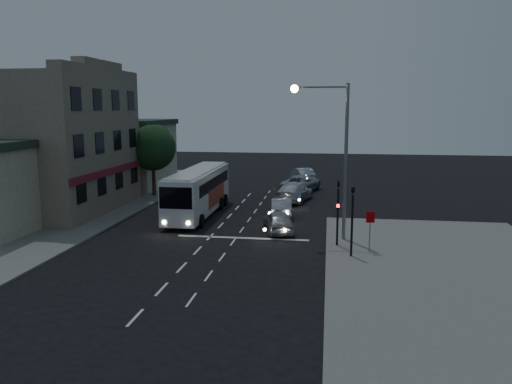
% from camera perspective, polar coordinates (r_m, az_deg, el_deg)
% --- Properties ---
extents(ground, '(120.00, 120.00, 0.00)m').
position_cam_1_polar(ground, '(28.72, -6.19, -6.11)').
color(ground, black).
extents(sidewalk_near, '(12.00, 24.00, 0.12)m').
position_cam_1_polar(sidewalk_near, '(24.74, 22.15, -9.23)').
color(sidewalk_near, slate).
rests_on(sidewalk_near, ground).
extents(sidewalk_far, '(12.00, 50.00, 0.12)m').
position_cam_1_polar(sidewalk_far, '(40.83, -21.24, -1.93)').
color(sidewalk_far, slate).
rests_on(sidewalk_far, ground).
extents(road_markings, '(8.00, 30.55, 0.01)m').
position_cam_1_polar(road_markings, '(31.56, -2.42, -4.62)').
color(road_markings, silver).
rests_on(road_markings, ground).
extents(tour_bus, '(2.61, 11.01, 3.37)m').
position_cam_1_polar(tour_bus, '(36.47, -6.60, 0.17)').
color(tour_bus, silver).
rests_on(tour_bus, ground).
extents(car_suv, '(2.54, 4.31, 1.38)m').
position_cam_1_polar(car_suv, '(31.50, 2.58, -3.37)').
color(car_suv, '#A0A2A9').
rests_on(car_suv, ground).
extents(car_sedan_a, '(1.85, 4.14, 1.32)m').
position_cam_1_polar(car_sedan_a, '(36.09, 2.90, -1.75)').
color(car_sedan_a, '#B0B0B7').
rests_on(car_sedan_a, ground).
extents(car_sedan_b, '(3.32, 5.69, 1.55)m').
position_cam_1_polar(car_sedan_b, '(41.90, 4.38, -0.02)').
color(car_sedan_b, silver).
rests_on(car_sedan_b, ground).
extents(car_sedan_c, '(3.99, 5.99, 1.53)m').
position_cam_1_polar(car_sedan_c, '(47.03, 5.20, 1.00)').
color(car_sedan_c, '#9FA3AC').
rests_on(car_sedan_c, ground).
extents(car_extra, '(2.99, 4.78, 1.49)m').
position_cam_1_polar(car_extra, '(53.19, 5.35, 1.97)').
color(car_extra, silver).
rests_on(car_extra, ground).
extents(traffic_signal_main, '(0.25, 0.35, 4.10)m').
position_cam_1_polar(traffic_signal_main, '(28.04, 9.35, -1.48)').
color(traffic_signal_main, black).
rests_on(traffic_signal_main, sidewalk_near).
extents(traffic_signal_side, '(0.18, 0.15, 4.10)m').
position_cam_1_polar(traffic_signal_side, '(26.13, 10.96, -2.34)').
color(traffic_signal_side, black).
rests_on(traffic_signal_side, sidewalk_near).
extents(regulatory_sign, '(0.45, 0.12, 2.20)m').
position_cam_1_polar(regulatory_sign, '(27.31, 12.91, -3.67)').
color(regulatory_sign, slate).
rests_on(regulatory_sign, sidewalk_near).
extents(streetlight, '(3.32, 0.44, 9.00)m').
position_cam_1_polar(streetlight, '(29.02, 8.98, 5.50)').
color(streetlight, slate).
rests_on(streetlight, sidewalk_near).
extents(main_building, '(10.12, 12.00, 11.00)m').
position_cam_1_polar(main_building, '(40.67, -22.86, 5.19)').
color(main_building, '#79654D').
rests_on(main_building, sidewalk_far).
extents(low_building_north, '(9.40, 9.40, 6.50)m').
position_cam_1_polar(low_building_north, '(51.24, -15.38, 4.36)').
color(low_building_north, '#A39787').
rests_on(low_building_north, sidewalk_far).
extents(street_tree, '(4.00, 4.00, 6.20)m').
position_cam_1_polar(street_tree, '(44.58, -11.73, 5.20)').
color(street_tree, black).
rests_on(street_tree, sidewalk_far).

